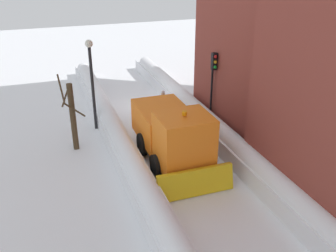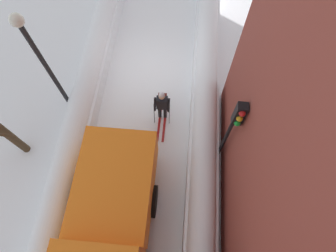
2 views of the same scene
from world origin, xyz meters
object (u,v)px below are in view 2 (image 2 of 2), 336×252
at_px(plow_truck, 109,231).
at_px(traffic_light_pole, 233,126).
at_px(skier, 162,104).
at_px(bare_tree_near, 2,130).
at_px(street_lamp, 41,59).

height_order(plow_truck, traffic_light_pole, traffic_light_pole).
height_order(plow_truck, skier, plow_truck).
distance_m(plow_truck, skier, 4.87).
distance_m(skier, bare_tree_near, 5.63).
distance_m(street_lamp, bare_tree_near, 2.80).
relative_size(plow_truck, bare_tree_near, 1.59).
bearing_deg(plow_truck, skier, -103.52).
relative_size(skier, street_lamp, 0.37).
distance_m(plow_truck, traffic_light_pole, 4.81).
bearing_deg(bare_tree_near, plow_truck, 145.71).
relative_size(plow_truck, street_lamp, 1.22).
bearing_deg(skier, plow_truck, 76.48).
bearing_deg(traffic_light_pole, street_lamp, -16.02).
height_order(plow_truck, street_lamp, street_lamp).
bearing_deg(plow_truck, street_lamp, -60.38).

